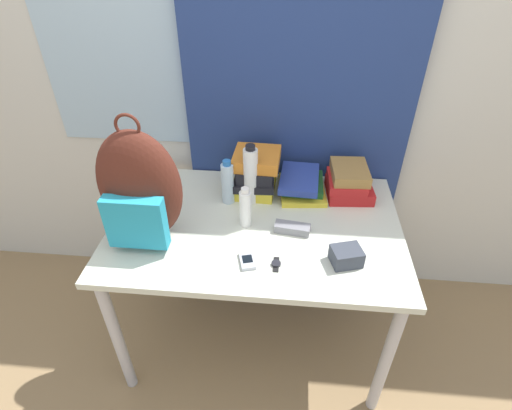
# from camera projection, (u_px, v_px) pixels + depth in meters

# --- Properties ---
(ground_plane) EXTENTS (12.00, 12.00, 0.00)m
(ground_plane) POSITION_uv_depth(u_px,v_px,m) (248.00, 404.00, 1.88)
(ground_plane) COLOR #8C704C
(wall_back) EXTENTS (6.00, 0.06, 2.50)m
(wall_back) POSITION_uv_depth(u_px,v_px,m) (265.00, 75.00, 1.87)
(wall_back) COLOR beige
(wall_back) RESTS_ON ground_plane
(curtain_blue) EXTENTS (1.08, 0.04, 2.50)m
(curtain_blue) POSITION_uv_depth(u_px,v_px,m) (300.00, 81.00, 1.81)
(curtain_blue) COLOR navy
(curtain_blue) RESTS_ON ground_plane
(desk) EXTENTS (1.27, 0.83, 0.76)m
(desk) POSITION_uv_depth(u_px,v_px,m) (256.00, 238.00, 1.81)
(desk) COLOR beige
(desk) RESTS_ON ground_plane
(backpack) EXTENTS (0.33, 0.21, 0.55)m
(backpack) POSITION_uv_depth(u_px,v_px,m) (140.00, 190.00, 1.55)
(backpack) COLOR #512319
(backpack) RESTS_ON desk
(book_stack_left) EXTENTS (0.23, 0.26, 0.21)m
(book_stack_left) POSITION_uv_depth(u_px,v_px,m) (256.00, 172.00, 1.91)
(book_stack_left) COLOR yellow
(book_stack_left) RESTS_ON desk
(book_stack_center) EXTENTS (0.24, 0.29, 0.09)m
(book_stack_center) POSITION_uv_depth(u_px,v_px,m) (301.00, 184.00, 1.93)
(book_stack_center) COLOR yellow
(book_stack_center) RESTS_ON desk
(book_stack_right) EXTENTS (0.22, 0.22, 0.15)m
(book_stack_right) POSITION_uv_depth(u_px,v_px,m) (349.00, 182.00, 1.89)
(book_stack_right) COLOR red
(book_stack_right) RESTS_ON desk
(water_bottle) EXTENTS (0.06, 0.06, 0.22)m
(water_bottle) POSITION_uv_depth(u_px,v_px,m) (228.00, 183.00, 1.83)
(water_bottle) COLOR silver
(water_bottle) RESTS_ON desk
(sports_bottle) EXTENTS (0.07, 0.07, 0.29)m
(sports_bottle) POSITION_uv_depth(u_px,v_px,m) (251.00, 175.00, 1.81)
(sports_bottle) COLOR white
(sports_bottle) RESTS_ON desk
(sunscreen_bottle) EXTENTS (0.05, 0.05, 0.19)m
(sunscreen_bottle) POSITION_uv_depth(u_px,v_px,m) (245.00, 208.00, 1.70)
(sunscreen_bottle) COLOR white
(sunscreen_bottle) RESTS_ON desk
(cell_phone) EXTENTS (0.08, 0.11, 0.02)m
(cell_phone) POSITION_uv_depth(u_px,v_px,m) (247.00, 260.00, 1.56)
(cell_phone) COLOR #B7BCC6
(cell_phone) RESTS_ON desk
(sunglasses_case) EXTENTS (0.16, 0.08, 0.04)m
(sunglasses_case) POSITION_uv_depth(u_px,v_px,m) (292.00, 228.00, 1.70)
(sunglasses_case) COLOR gray
(sunglasses_case) RESTS_ON desk
(camera_pouch) EXTENTS (0.13, 0.12, 0.07)m
(camera_pouch) POSITION_uv_depth(u_px,v_px,m) (346.00, 256.00, 1.54)
(camera_pouch) COLOR #383D47
(camera_pouch) RESTS_ON desk
(wristwatch) EXTENTS (0.04, 0.08, 0.01)m
(wristwatch) POSITION_uv_depth(u_px,v_px,m) (276.00, 264.00, 1.55)
(wristwatch) COLOR black
(wristwatch) RESTS_ON desk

